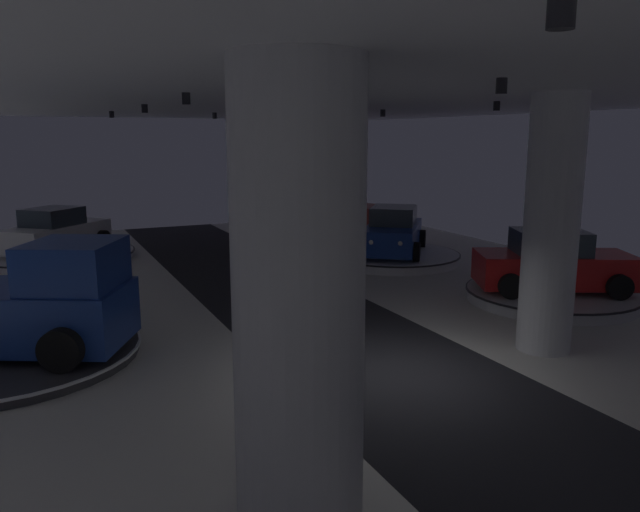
# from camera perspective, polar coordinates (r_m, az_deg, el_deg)

# --- Properties ---
(ground) EXTENTS (24.00, 44.00, 0.06)m
(ground) POSITION_cam_1_polar(r_m,az_deg,el_deg) (12.49, 7.14, -10.83)
(ground) COLOR silver
(ceiling_with_spotlights) EXTENTS (24.00, 44.00, 0.39)m
(ceiling_with_spotlights) POSITION_cam_1_polar(r_m,az_deg,el_deg) (11.63, 7.83, 15.58)
(ceiling_with_spotlights) COLOR silver
(column_left) EXTENTS (1.57, 1.57, 5.50)m
(column_left) POSITION_cam_1_polar(r_m,az_deg,el_deg) (7.22, -2.01, -3.93)
(column_left) COLOR #ADADB2
(column_left) RESTS_ON ground
(column_right) EXTENTS (1.15, 1.15, 5.50)m
(column_right) POSITION_cam_1_polar(r_m,az_deg,el_deg) (13.95, 20.66, 2.67)
(column_right) COLOR silver
(column_right) RESTS_ON ground
(display_platform_deep_left) EXTENTS (5.64, 5.64, 0.25)m
(display_platform_deep_left) POSITION_cam_1_polar(r_m,az_deg,el_deg) (25.58, -23.08, 0.11)
(display_platform_deep_left) COLOR silver
(display_platform_deep_left) RESTS_ON ground
(display_car_deep_left) EXTENTS (4.19, 4.29, 1.71)m
(display_car_deep_left) POSITION_cam_1_polar(r_m,az_deg,el_deg) (25.42, -23.28, 2.03)
(display_car_deep_left) COLOR silver
(display_car_deep_left) RESTS_ON display_platform_deep_left
(display_platform_mid_left) EXTENTS (5.68, 5.68, 0.23)m
(display_platform_mid_left) POSITION_cam_1_polar(r_m,az_deg,el_deg) (14.67, -27.47, -8.03)
(display_platform_mid_left) COLOR #333338
(display_platform_mid_left) RESTS_ON ground
(pickup_truck_mid_left) EXTENTS (5.67, 4.42, 2.30)m
(pickup_truck_mid_left) POSITION_cam_1_polar(r_m,az_deg,el_deg) (14.23, -26.71, -4.18)
(pickup_truck_mid_left) COLOR navy
(pickup_truck_mid_left) RESTS_ON display_platform_mid_left
(display_platform_deep_right) EXTENTS (5.68, 5.68, 0.31)m
(display_platform_deep_right) POSITION_cam_1_polar(r_m,az_deg,el_deg) (27.78, 0.65, 1.88)
(display_platform_deep_right) COLOR silver
(display_platform_deep_right) RESTS_ON ground
(pickup_truck_deep_right) EXTENTS (4.48, 5.66, 2.30)m
(pickup_truck_deep_right) POSITION_cam_1_polar(r_m,az_deg,el_deg) (27.81, 0.11, 4.13)
(pickup_truck_deep_right) COLOR maroon
(pickup_truck_deep_right) RESTS_ON display_platform_deep_right
(display_platform_far_right) EXTENTS (5.01, 5.01, 0.34)m
(display_platform_far_right) POSITION_cam_1_polar(r_m,az_deg,el_deg) (23.08, 6.72, -0.05)
(display_platform_far_right) COLOR silver
(display_platform_far_right) RESTS_ON ground
(display_car_far_right) EXTENTS (4.02, 4.41, 1.71)m
(display_car_far_right) POSITION_cam_1_polar(r_m,az_deg,el_deg) (22.95, 6.78, 2.21)
(display_car_far_right) COLOR navy
(display_car_far_right) RESTS_ON display_platform_far_right
(display_platform_mid_right) EXTENTS (4.77, 4.77, 0.33)m
(display_platform_mid_right) POSITION_cam_1_polar(r_m,az_deg,el_deg) (18.62, 20.66, -3.41)
(display_platform_mid_right) COLOR #B7B7BC
(display_platform_mid_right) RESTS_ON ground
(display_car_mid_right) EXTENTS (4.56, 3.58, 1.71)m
(display_car_mid_right) POSITION_cam_1_polar(r_m,az_deg,el_deg) (18.41, 20.77, -0.66)
(display_car_mid_right) COLOR red
(display_car_mid_right) RESTS_ON display_platform_mid_right
(visitor_walking_near) EXTENTS (0.32, 0.32, 1.59)m
(visitor_walking_near) POSITION_cam_1_polar(r_m,az_deg,el_deg) (18.59, -3.02, -0.45)
(visitor_walking_near) COLOR black
(visitor_walking_near) RESTS_ON ground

